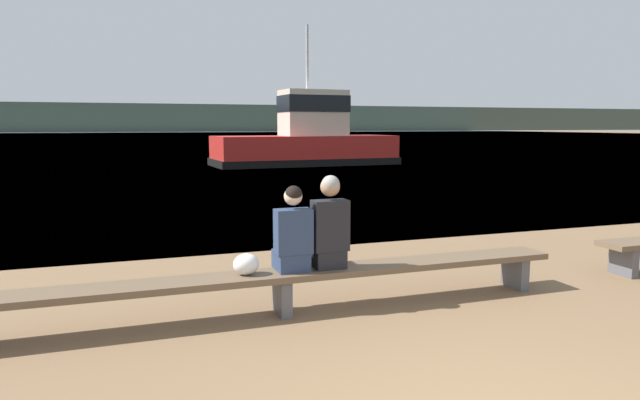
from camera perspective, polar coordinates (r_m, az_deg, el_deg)
water_surface at (r=128.97m, az=-18.39°, el=6.23°), size 240.00×240.00×0.00m
far_shoreline at (r=187.94m, az=-18.78°, el=7.80°), size 600.00×12.00×8.52m
bench_main at (r=6.26m, az=-3.81°, el=-7.93°), size 6.71×0.47×0.47m
person_left at (r=6.20m, az=-2.77°, el=-3.53°), size 0.39×0.41×0.94m
person_right at (r=6.31m, az=0.92°, el=-2.76°), size 0.39×0.41×1.04m
shopping_bag at (r=6.14m, az=-7.40°, el=-6.38°), size 0.28×0.23×0.23m
tugboat_red at (r=29.64m, az=-1.30°, el=5.88°), size 9.63×3.94×7.07m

